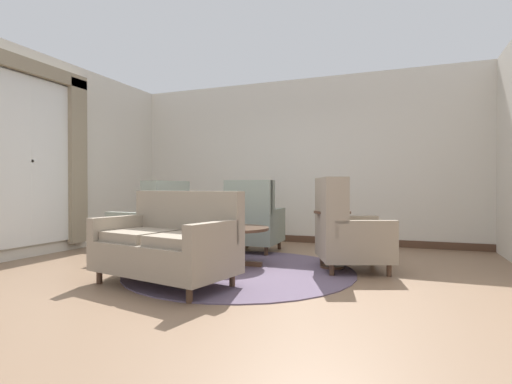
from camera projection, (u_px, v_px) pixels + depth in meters
The scene contains 13 objects.
ground at pixel (230, 276), 4.36m from camera, with size 8.98×8.98×0.00m, color #896B51.
wall_back at pixel (298, 161), 7.15m from camera, with size 6.58×0.08×2.98m, color silver.
wall_left at pixel (74, 157), 6.32m from camera, with size 0.08×4.20×2.98m, color silver.
baseboard_back at pixel (297, 239), 7.11m from camera, with size 6.42×0.03×0.12m, color #4C3323.
area_rug at pixel (240, 270), 4.64m from camera, with size 2.72×2.72×0.01m, color #5B4C60.
window_with_curtains at pixel (33, 150), 5.52m from camera, with size 0.12×1.89×2.68m.
coffee_table at pixel (235, 234), 4.94m from camera, with size 0.87×0.87×0.49m.
porcelain_vase at pixel (237, 217), 4.90m from camera, with size 0.14×0.14×0.32m.
settee at pixel (168, 245), 3.99m from camera, with size 1.58×1.07×0.96m.
armchair_near_window at pixel (154, 227), 5.41m from camera, with size 0.94×0.80×1.09m.
armchair_back_corner at pixel (346, 232), 4.68m from camera, with size 1.04×1.04×1.12m.
armchair_foreground_right at pixel (254, 222), 5.98m from camera, with size 0.74×0.85×1.11m.
side_table at pixel (332, 234), 4.78m from camera, with size 0.45×0.45×0.71m.
Camera 1 is at (1.82, -3.96, 0.99)m, focal length 27.25 mm.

